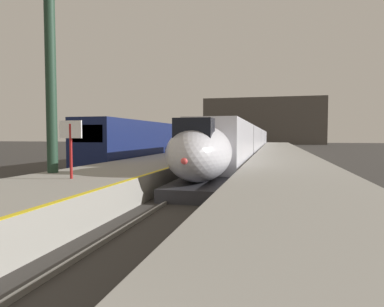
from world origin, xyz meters
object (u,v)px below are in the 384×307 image
at_px(regional_train_adjacent, 172,140).
at_px(station_column_mid, 50,34).
at_px(highspeed_train_main, 250,140).
at_px(passenger_mid_platform, 177,146).
at_px(departure_info_board, 71,137).

xyz_separation_m(regional_train_adjacent, station_column_mid, (2.20, -24.42, 4.71)).
distance_m(highspeed_train_main, station_column_mid, 36.89).
xyz_separation_m(highspeed_train_main, passenger_mid_platform, (-2.17, -29.92, 0.06)).
bearing_deg(regional_train_adjacent, station_column_mid, -84.85).
distance_m(regional_train_adjacent, station_column_mid, 24.97).
xyz_separation_m(station_column_mid, passenger_mid_platform, (3.73, 6.17, -4.80)).
bearing_deg(regional_train_adjacent, passenger_mid_platform, -72.01).
bearing_deg(passenger_mid_platform, regional_train_adjacent, 107.99).
distance_m(regional_train_adjacent, departure_info_board, 26.35).
relative_size(regional_train_adjacent, passenger_mid_platform, 21.66).
xyz_separation_m(regional_train_adjacent, departure_info_board, (4.15, -26.02, 0.43)).
xyz_separation_m(highspeed_train_main, station_column_mid, (-5.90, -36.09, 4.86)).
bearing_deg(station_column_mid, passenger_mid_platform, 58.84).
relative_size(highspeed_train_main, passenger_mid_platform, 44.10).
height_order(regional_train_adjacent, station_column_mid, station_column_mid).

